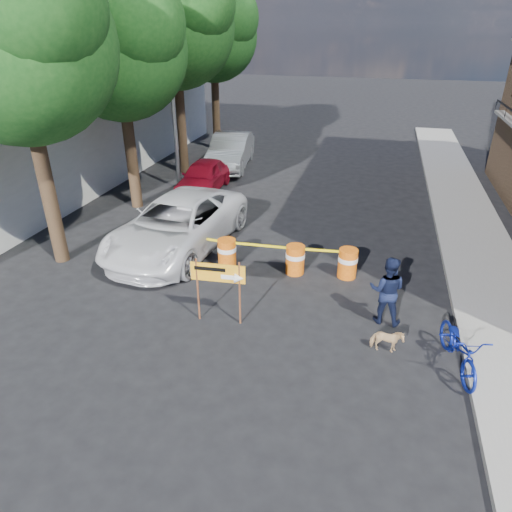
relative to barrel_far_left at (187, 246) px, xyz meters
The scene contains 19 objects.
ground 4.28m from the barrel_far_left, 46.62° to the right, with size 120.00×120.00×0.00m, color black.
sidewalk_east 9.58m from the barrel_far_left, 17.66° to the left, with size 2.40×40.00×0.15m, color gray.
white_building 12.47m from the barrel_far_left, 145.58° to the left, with size 8.00×22.00×6.00m, color silver.
tree_near 7.10m from the barrel_far_left, 164.00° to the right, with size 5.46×5.20×9.15m.
tree_mid_a 7.77m from the barrel_far_left, 134.30° to the left, with size 5.25×5.00×8.68m.
tree_mid_b 11.52m from the barrel_far_left, 113.15° to the left, with size 5.67×5.40×9.62m.
tree_far 15.52m from the barrel_far_left, 105.34° to the left, with size 5.04×4.80×8.84m.
streetlamp 8.08m from the barrel_far_left, 115.18° to the left, with size 1.25×0.18×8.00m.
barrel_far_left is the anchor object (origin of this frame).
barrel_mid_left 1.39m from the barrel_far_left, ahead, with size 0.58×0.58×0.90m.
barrel_mid_right 3.50m from the barrel_far_left, ahead, with size 0.58×0.58×0.90m.
barrel_far_right 5.05m from the barrel_far_left, ahead, with size 0.58×0.58×0.90m.
detour_sign 3.85m from the barrel_far_left, 52.45° to the right, with size 1.36×0.27×1.75m.
pedestrian 6.45m from the barrel_far_left, 17.13° to the right, with size 0.88×0.68×1.81m, color #101732.
bicycle 8.42m from the barrel_far_left, 23.15° to the right, with size 0.73×1.09×2.08m, color #122499.
dog 6.98m from the barrel_far_left, 26.80° to the right, with size 0.33×0.73×0.61m, color tan.
suv_white 0.96m from the barrel_far_left, 131.71° to the left, with size 2.85×6.19×1.72m, color white.
sedan_red 6.69m from the barrel_far_left, 106.30° to the left, with size 1.63×4.05×1.38m, color maroon.
sedan_silver 10.56m from the barrel_far_left, 100.24° to the left, with size 1.81×5.19×1.71m, color #A3A7AA.
Camera 1 is at (2.60, -8.95, 6.80)m, focal length 32.00 mm.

